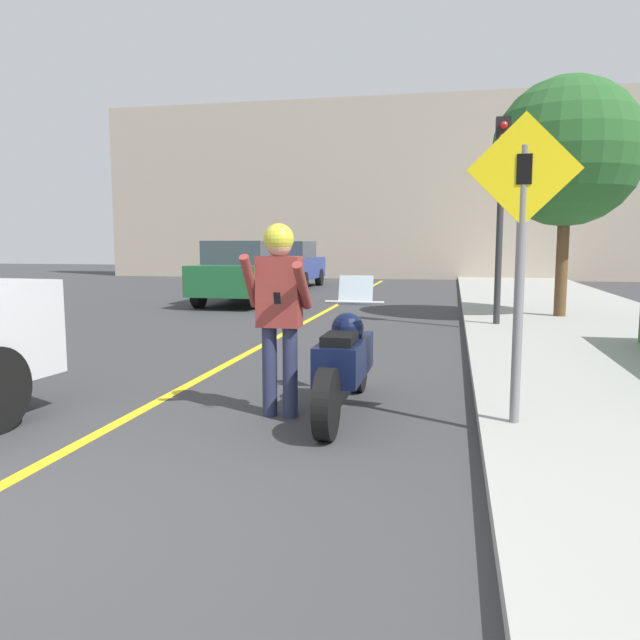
% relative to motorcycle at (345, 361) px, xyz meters
% --- Properties ---
extents(road_center_line, '(0.12, 36.00, 0.01)m').
position_rel_motorcycle_xyz_m(road_center_line, '(-1.95, 2.89, -0.50)').
color(road_center_line, yellow).
rests_on(road_center_line, ground).
extents(building_backdrop, '(28.00, 1.20, 8.03)m').
position_rel_motorcycle_xyz_m(building_backdrop, '(-1.35, 22.89, 3.51)').
color(building_backdrop, '#B2A38E').
rests_on(building_backdrop, ground).
extents(motorcycle, '(0.62, 2.36, 1.29)m').
position_rel_motorcycle_xyz_m(motorcycle, '(0.00, 0.00, 0.00)').
color(motorcycle, black).
rests_on(motorcycle, ground).
extents(person_biker, '(0.59, 0.49, 1.81)m').
position_rel_motorcycle_xyz_m(person_biker, '(-0.57, -0.29, 0.62)').
color(person_biker, '#282D4C').
rests_on(person_biker, ground).
extents(crossing_sign, '(0.91, 0.08, 2.54)m').
position_rel_motorcycle_xyz_m(crossing_sign, '(1.53, -0.48, 1.16)').
color(crossing_sign, slate).
rests_on(crossing_sign, sidewalk_curb).
extents(traffic_light, '(0.26, 0.30, 3.74)m').
position_rel_motorcycle_xyz_m(traffic_light, '(1.82, 6.16, 2.23)').
color(traffic_light, '#2D2D30').
rests_on(traffic_light, sidewalk_curb).
extents(street_tree, '(2.97, 2.97, 4.80)m').
position_rel_motorcycle_xyz_m(street_tree, '(3.19, 7.76, 2.93)').
color(street_tree, brown).
rests_on(street_tree, sidewalk_curb).
extents(parked_car_green, '(1.88, 4.20, 1.68)m').
position_rel_motorcycle_xyz_m(parked_car_green, '(-4.43, 10.12, 0.35)').
color(parked_car_green, black).
rests_on(parked_car_green, ground).
extents(parked_car_blue, '(1.88, 4.20, 1.68)m').
position_rel_motorcycle_xyz_m(parked_car_blue, '(-4.82, 16.19, 0.35)').
color(parked_car_blue, black).
rests_on(parked_car_blue, ground).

